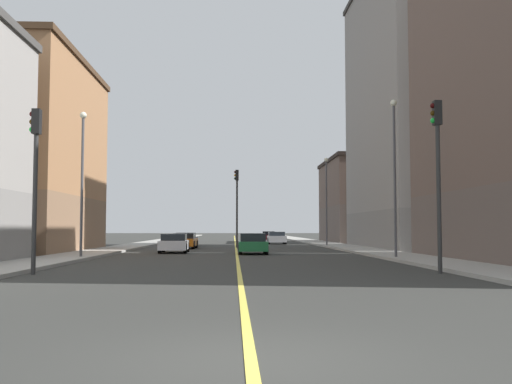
# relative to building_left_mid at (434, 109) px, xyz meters

# --- Properties ---
(ground_plane) EXTENTS (400.00, 400.00, 0.00)m
(ground_plane) POSITION_rel_building_left_mid_xyz_m (-16.27, -39.60, -11.47)
(ground_plane) COLOR #30312E
(ground_plane) RESTS_ON ground
(sidewalk_left) EXTENTS (3.01, 168.00, 0.15)m
(sidewalk_left) POSITION_rel_building_left_mid_xyz_m (-7.08, 9.40, -11.40)
(sidewalk_left) COLOR #9E9B93
(sidewalk_left) RESTS_ON ground
(sidewalk_right) EXTENTS (3.01, 168.00, 0.15)m
(sidewalk_right) POSITION_rel_building_left_mid_xyz_m (-25.45, 9.40, -11.40)
(sidewalk_right) COLOR #9E9B93
(sidewalk_right) RESTS_ON ground
(lane_center_stripe) EXTENTS (0.16, 154.00, 0.01)m
(lane_center_stripe) POSITION_rel_building_left_mid_xyz_m (-16.27, 9.40, -11.47)
(lane_center_stripe) COLOR #E5D14C
(lane_center_stripe) RESTS_ON ground
(building_left_mid) EXTENTS (11.45, 18.22, 22.93)m
(building_left_mid) POSITION_rel_building_left_mid_xyz_m (0.00, 0.00, 0.00)
(building_left_mid) COLOR slate
(building_left_mid) RESTS_ON ground
(building_left_far) EXTENTS (11.45, 14.82, 9.60)m
(building_left_far) POSITION_rel_building_left_mid_xyz_m (-0.00, 19.85, -6.67)
(building_left_far) COLOR brown
(building_left_far) RESTS_ON ground
(building_right_midblock) EXTENTS (11.45, 15.56, 13.42)m
(building_right_midblock) POSITION_rel_building_left_mid_xyz_m (-32.53, -6.08, -4.76)
(building_right_midblock) COLOR #8F6B4F
(building_right_midblock) RESTS_ON ground
(traffic_light_left_near) EXTENTS (0.40, 0.32, 6.33)m
(traffic_light_left_near) POSITION_rel_building_left_mid_xyz_m (-9.00, -25.90, -7.40)
(traffic_light_left_near) COLOR #2D2D2D
(traffic_light_left_near) RESTS_ON ground
(traffic_light_right_near) EXTENTS (0.40, 0.32, 5.91)m
(traffic_light_right_near) POSITION_rel_building_left_mid_xyz_m (-23.56, -25.90, -7.64)
(traffic_light_right_near) COLOR #2D2D2D
(traffic_light_right_near) RESTS_ON ground
(traffic_light_median_far) EXTENTS (0.40, 0.32, 6.66)m
(traffic_light_median_far) POSITION_rel_building_left_mid_xyz_m (-16.20, 3.07, -7.21)
(traffic_light_median_far) COLOR #2D2D2D
(traffic_light_median_far) RESTS_ON ground
(street_lamp_left_near) EXTENTS (0.36, 0.36, 8.32)m
(street_lamp_left_near) POSITION_rel_building_left_mid_xyz_m (-7.98, -16.57, -6.38)
(street_lamp_left_near) COLOR #4C4C51
(street_lamp_left_near) RESTS_ON ground
(street_lamp_right_near) EXTENTS (0.36, 0.36, 7.72)m
(street_lamp_right_near) POSITION_rel_building_left_mid_xyz_m (-24.55, -15.60, -6.69)
(street_lamp_right_near) COLOR #4C4C51
(street_lamp_right_near) RESTS_ON ground
(street_lamp_left_far) EXTENTS (0.36, 0.36, 7.96)m
(street_lamp_left_far) POSITION_rel_building_left_mid_xyz_m (-7.98, 6.04, -6.57)
(street_lamp_left_far) COLOR #4C4C51
(street_lamp_left_far) RESTS_ON ground
(car_green) EXTENTS (1.90, 4.01, 1.32)m
(car_green) POSITION_rel_building_left_mid_xyz_m (-15.23, -9.29, -10.83)
(car_green) COLOR #1E6B38
(car_green) RESTS_ON ground
(car_maroon) EXTENTS (1.90, 4.21, 1.27)m
(car_maroon) POSITION_rel_building_left_mid_xyz_m (-11.98, 27.82, -10.84)
(car_maroon) COLOR maroon
(car_maroon) RESTS_ON ground
(car_orange) EXTENTS (1.98, 4.12, 1.25)m
(car_orange) POSITION_rel_building_left_mid_xyz_m (-20.43, 0.73, -10.85)
(car_orange) COLOR orange
(car_orange) RESTS_ON ground
(car_white) EXTENTS (1.93, 3.99, 1.27)m
(car_white) POSITION_rel_building_left_mid_xyz_m (-20.46, -7.39, -10.84)
(car_white) COLOR white
(car_white) RESTS_ON ground
(car_silver) EXTENTS (1.97, 4.04, 1.29)m
(car_silver) POSITION_rel_building_left_mid_xyz_m (-11.95, 14.38, -10.84)
(car_silver) COLOR silver
(car_silver) RESTS_ON ground
(car_black) EXTENTS (1.98, 4.35, 1.25)m
(car_black) POSITION_rel_building_left_mid_xyz_m (-20.85, 7.17, -10.85)
(car_black) COLOR black
(car_black) RESTS_ON ground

